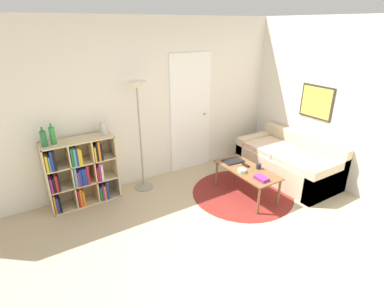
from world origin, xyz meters
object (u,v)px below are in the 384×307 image
bowl (242,171)px  bottle_left (44,138)px  vase_on_shelf (103,128)px  coffee_table (247,172)px  floor_lamp (138,106)px  bottle_middle (52,135)px  bookshelf (80,172)px  couch (289,162)px  cup (259,166)px  laptop (233,161)px

bowl → bottle_left: bottle_left is taller
bowl → vase_on_shelf: 2.11m
bottle_left → coffee_table: bearing=-23.5°
floor_lamp → bottle_middle: bearing=176.6°
bookshelf → bottle_left: 0.72m
coffee_table → bottle_middle: 2.80m
vase_on_shelf → bookshelf: bearing=179.9°
bookshelf → bowl: (2.06, -1.19, -0.02)m
coffee_table → vase_on_shelf: bearing=147.1°
couch → cup: size_ratio=20.48×
coffee_table → laptop: (-0.00, 0.32, 0.06)m
floor_lamp → couch: 2.74m
bowl → bookshelf: bearing=150.0°
coffee_table → bowl: bearing=-164.5°
floor_lamp → vase_on_shelf: (-0.52, 0.07, -0.27)m
couch → coffee_table: size_ratio=1.60×
couch → bowl: (-1.19, -0.11, 0.21)m
laptop → bottle_left: 2.76m
bottle_left → bookshelf: bearing=4.7°
bowl → bottle_left: (-2.43, 1.15, 0.63)m
cup → bottle_left: 3.04m
cup → bottle_middle: bearing=154.8°
bowl → laptop: bearing=70.0°
bookshelf → cup: bearing=-27.7°
floor_lamp → laptop: floor_lamp is taller
bookshelf → laptop: bookshelf is taller
floor_lamp → bookshelf: bearing=175.6°
bowl → bottle_middle: 2.68m
bookshelf → couch: bearing=-18.4°
laptop → bowl: bearing=-110.0°
bowl → cup: bearing=-8.9°
couch → vase_on_shelf: bearing=159.1°
couch → floor_lamp: bearing=156.4°
floor_lamp → bowl: bearing=-45.0°
floor_lamp → bottle_middle: size_ratio=5.98×
coffee_table → bottle_middle: (-2.45, 1.15, 0.72)m
bookshelf → bottle_middle: size_ratio=3.47×
bookshelf → couch: bookshelf is taller
bookshelf → bottle_left: (-0.37, -0.03, 0.61)m
laptop → bowl: size_ratio=2.57×
bottle_middle → vase_on_shelf: 0.68m
couch → coffee_table: (-1.05, -0.07, 0.13)m
couch → cup: couch is taller
bottle_left → bottle_middle: bearing=14.1°
floor_lamp → coffee_table: (1.25, -1.07, -0.97)m
floor_lamp → bottle_middle: (-1.20, 0.07, -0.25)m
coffee_table → floor_lamp: bearing=139.3°
cup → vase_on_shelf: size_ratio=0.43×
coffee_table → cup: (0.15, -0.08, 0.09)m
bookshelf → floor_lamp: (0.94, -0.07, 0.87)m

